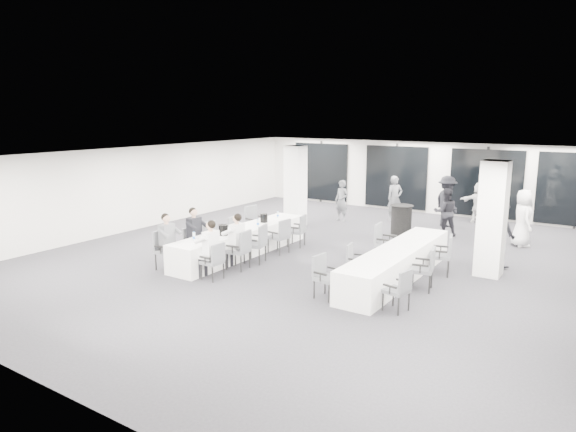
# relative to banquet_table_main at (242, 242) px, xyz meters

# --- Properties ---
(room) EXTENTS (14.04, 16.04, 2.84)m
(room) POSITION_rel_banquet_table_main_xyz_m (2.85, 1.98, 1.01)
(room) COLOR #26262B
(room) RESTS_ON ground
(column_left) EXTENTS (0.60, 0.60, 2.80)m
(column_left) POSITION_rel_banquet_table_main_xyz_m (-0.83, 4.07, 1.02)
(column_left) COLOR white
(column_left) RESTS_ON floor
(column_right) EXTENTS (0.60, 0.60, 2.80)m
(column_right) POSITION_rel_banquet_table_main_xyz_m (6.17, 1.87, 1.02)
(column_right) COLOR white
(column_right) RESTS_ON floor
(banquet_table_main) EXTENTS (0.90, 5.00, 0.75)m
(banquet_table_main) POSITION_rel_banquet_table_main_xyz_m (0.00, 0.00, 0.00)
(banquet_table_main) COLOR white
(banquet_table_main) RESTS_ON floor
(banquet_table_side) EXTENTS (0.90, 5.00, 0.75)m
(banquet_table_side) POSITION_rel_banquet_table_main_xyz_m (4.40, 0.37, 0.00)
(banquet_table_side) COLOR white
(banquet_table_side) RESTS_ON floor
(cocktail_table) EXTENTS (0.74, 0.74, 1.03)m
(cocktail_table) POSITION_rel_banquet_table_main_xyz_m (2.91, 4.48, 0.15)
(cocktail_table) COLOR black
(cocktail_table) RESTS_ON floor
(chair_main_left_near) EXTENTS (0.57, 0.61, 0.99)m
(chair_main_left_near) POSITION_rel_banquet_table_main_xyz_m (-0.84, -2.11, 0.19)
(chair_main_left_near) COLOR #57595F
(chair_main_left_near) RESTS_ON floor
(chair_main_left_second) EXTENTS (0.51, 0.54, 0.86)m
(chair_main_left_second) POSITION_rel_banquet_table_main_xyz_m (-0.82, -1.10, 0.12)
(chair_main_left_second) COLOR #57595F
(chair_main_left_second) RESTS_ON floor
(chair_main_left_mid) EXTENTS (0.51, 0.54, 0.89)m
(chair_main_left_mid) POSITION_rel_banquet_table_main_xyz_m (-0.83, -0.28, 0.13)
(chair_main_left_mid) COLOR #57595F
(chair_main_left_mid) RESTS_ON floor
(chair_main_left_fourth) EXTENTS (0.53, 0.55, 0.86)m
(chair_main_left_fourth) POSITION_rel_banquet_table_main_xyz_m (-0.82, 0.72, 0.11)
(chair_main_left_fourth) COLOR #57595F
(chair_main_left_fourth) RESTS_ON floor
(chair_main_left_far) EXTENTS (0.60, 0.65, 1.04)m
(chair_main_left_far) POSITION_rel_banquet_table_main_xyz_m (-0.84, 1.68, 0.22)
(chair_main_left_far) COLOR #57595F
(chair_main_left_far) RESTS_ON floor
(chair_main_right_near) EXTENTS (0.47, 0.52, 0.89)m
(chair_main_right_near) POSITION_rel_banquet_table_main_xyz_m (0.83, -2.09, 0.14)
(chair_main_right_near) COLOR #57595F
(chair_main_right_near) RESTS_ON floor
(chair_main_right_second) EXTENTS (0.57, 0.61, 1.01)m
(chair_main_right_second) POSITION_rel_banquet_table_main_xyz_m (0.84, -1.10, 0.20)
(chair_main_right_second) COLOR #57595F
(chair_main_right_second) RESTS_ON floor
(chair_main_right_mid) EXTENTS (0.62, 0.65, 1.02)m
(chair_main_right_mid) POSITION_rel_banquet_table_main_xyz_m (0.84, -0.38, 0.21)
(chair_main_right_mid) COLOR #57595F
(chair_main_right_mid) RESTS_ON floor
(chair_main_right_fourth) EXTENTS (0.54, 0.59, 0.99)m
(chair_main_right_fourth) POSITION_rel_banquet_table_main_xyz_m (0.84, 0.69, 0.19)
(chair_main_right_fourth) COLOR #57595F
(chair_main_right_fourth) RESTS_ON floor
(chair_main_right_far) EXTENTS (0.56, 0.59, 0.94)m
(chair_main_right_far) POSITION_rel_banquet_table_main_xyz_m (0.83, 1.65, 0.16)
(chair_main_right_far) COLOR #57595F
(chair_main_right_far) RESTS_ON floor
(chair_side_left_near) EXTENTS (0.52, 0.56, 0.93)m
(chair_side_left_near) POSITION_rel_banquet_table_main_xyz_m (3.57, -1.70, 0.15)
(chair_side_left_near) COLOR #57595F
(chair_side_left_near) RESTS_ON floor
(chair_side_left_mid) EXTENTS (0.49, 0.53, 0.86)m
(chair_side_left_mid) POSITION_rel_banquet_table_main_xyz_m (3.58, -0.26, 0.11)
(chair_side_left_mid) COLOR #57595F
(chair_side_left_mid) RESTS_ON floor
(chair_side_left_far) EXTENTS (0.57, 0.62, 1.03)m
(chair_side_left_far) POSITION_rel_banquet_table_main_xyz_m (3.56, 1.50, 0.22)
(chair_side_left_far) COLOR #57595F
(chair_side_left_far) RESTS_ON floor
(chair_side_right_near) EXTENTS (0.52, 0.55, 0.87)m
(chair_side_right_near) POSITION_rel_banquet_table_main_xyz_m (5.23, -1.60, 0.12)
(chair_side_right_near) COLOR #57595F
(chair_side_right_near) RESTS_ON floor
(chair_side_right_mid) EXTENTS (0.59, 0.62, 0.99)m
(chair_side_right_mid) POSITION_rel_banquet_table_main_xyz_m (5.24, -0.08, 0.19)
(chair_side_right_mid) COLOR #57595F
(chair_side_right_mid) RESTS_ON floor
(chair_side_right_far) EXTENTS (0.61, 0.63, 0.99)m
(chair_side_right_far) POSITION_rel_banquet_table_main_xyz_m (5.24, 1.26, 0.19)
(chair_side_right_far) COLOR #57595F
(chair_side_right_far) RESTS_ON floor
(seated_guest_a) EXTENTS (0.50, 0.38, 1.44)m
(seated_guest_a) POSITION_rel_banquet_table_main_xyz_m (-0.67, -2.09, 0.44)
(seated_guest_a) COLOR #515458
(seated_guest_a) RESTS_ON floor
(seated_guest_b) EXTENTS (0.50, 0.38, 1.44)m
(seated_guest_b) POSITION_rel_banquet_table_main_xyz_m (-0.67, -1.12, 0.44)
(seated_guest_b) COLOR black
(seated_guest_b) RESTS_ON floor
(seated_guest_c) EXTENTS (0.50, 0.38, 1.44)m
(seated_guest_c) POSITION_rel_banquet_table_main_xyz_m (0.67, -2.09, 0.44)
(seated_guest_c) COLOR white
(seated_guest_c) RESTS_ON floor
(seated_guest_d) EXTENTS (0.50, 0.38, 1.44)m
(seated_guest_d) POSITION_rel_banquet_table_main_xyz_m (0.67, -1.11, 0.44)
(seated_guest_d) COLOR white
(seated_guest_d) RESTS_ON floor
(standing_guest_a) EXTENTS (0.85, 0.87, 1.86)m
(standing_guest_a) POSITION_rel_banquet_table_main_xyz_m (1.73, 6.86, 0.55)
(standing_guest_a) COLOR #515458
(standing_guest_a) RESTS_ON floor
(standing_guest_b) EXTENTS (0.99, 0.87, 1.75)m
(standing_guest_b) POSITION_rel_banquet_table_main_xyz_m (4.03, 5.42, 0.50)
(standing_guest_b) COLOR black
(standing_guest_b) RESTS_ON floor
(standing_guest_c) EXTENTS (1.40, 1.38, 2.01)m
(standing_guest_c) POSITION_rel_banquet_table_main_xyz_m (3.65, 6.83, 0.63)
(standing_guest_c) COLOR black
(standing_guest_c) RESTS_ON floor
(standing_guest_d) EXTENTS (1.05, 1.13, 1.69)m
(standing_guest_d) POSITION_rel_banquet_table_main_xyz_m (5.37, 5.71, 0.47)
(standing_guest_d) COLOR black
(standing_guest_d) RESTS_ON floor
(standing_guest_e) EXTENTS (0.95, 1.09, 1.92)m
(standing_guest_e) POSITION_rel_banquet_table_main_xyz_m (6.33, 5.32, 0.59)
(standing_guest_e) COLOR white
(standing_guest_e) RESTS_ON floor
(standing_guest_f) EXTENTS (1.61, 0.74, 1.70)m
(standing_guest_f) POSITION_rel_banquet_table_main_xyz_m (4.46, 8.07, 0.47)
(standing_guest_f) COLOR white
(standing_guest_f) RESTS_ON floor
(standing_guest_g) EXTENTS (0.70, 0.60, 1.71)m
(standing_guest_g) POSITION_rel_banquet_table_main_xyz_m (0.19, 5.61, 0.48)
(standing_guest_g) COLOR #515458
(standing_guest_g) RESTS_ON floor
(standing_guest_h) EXTENTS (1.00, 1.06, 1.89)m
(standing_guest_h) POSITION_rel_banquet_table_main_xyz_m (6.21, 2.87, 0.57)
(standing_guest_h) COLOR black
(standing_guest_h) RESTS_ON floor
(ice_bucket_near) EXTENTS (0.24, 0.24, 0.28)m
(ice_bucket_near) POSITION_rel_banquet_table_main_xyz_m (0.08, -0.88, 0.51)
(ice_bucket_near) COLOR black
(ice_bucket_near) RESTS_ON banquet_table_main
(ice_bucket_far) EXTENTS (0.22, 0.22, 0.25)m
(ice_bucket_far) POSITION_rel_banquet_table_main_xyz_m (0.02, 1.02, 0.50)
(ice_bucket_far) COLOR black
(ice_bucket_far) RESTS_ON banquet_table_main
(water_bottle_a) EXTENTS (0.07, 0.07, 0.22)m
(water_bottle_a) POSITION_rel_banquet_table_main_xyz_m (-0.12, -1.77, 0.49)
(water_bottle_a) COLOR silver
(water_bottle_a) RESTS_ON banquet_table_main
(water_bottle_b) EXTENTS (0.07, 0.07, 0.21)m
(water_bottle_b) POSITION_rel_banquet_table_main_xyz_m (0.23, 0.44, 0.48)
(water_bottle_b) COLOR silver
(water_bottle_b) RESTS_ON banquet_table_main
(water_bottle_c) EXTENTS (0.06, 0.06, 0.20)m
(water_bottle_c) POSITION_rel_banquet_table_main_xyz_m (0.01, 1.75, 0.47)
(water_bottle_c) COLOR silver
(water_bottle_c) RESTS_ON banquet_table_main
(plate_a) EXTENTS (0.19, 0.19, 0.03)m
(plate_a) POSITION_rel_banquet_table_main_xyz_m (-0.02, -1.31, 0.39)
(plate_a) COLOR white
(plate_a) RESTS_ON banquet_table_main
(plate_b) EXTENTS (0.21, 0.21, 0.03)m
(plate_b) POSITION_rel_banquet_table_main_xyz_m (0.14, -1.71, 0.39)
(plate_b) COLOR white
(plate_b) RESTS_ON banquet_table_main
(plate_c) EXTENTS (0.20, 0.20, 0.03)m
(plate_c) POSITION_rel_banquet_table_main_xyz_m (0.02, -0.51, 0.39)
(plate_c) COLOR white
(plate_c) RESTS_ON banquet_table_main
(wine_glass) EXTENTS (0.08, 0.08, 0.21)m
(wine_glass) POSITION_rel_banquet_table_main_xyz_m (0.14, -1.95, 0.53)
(wine_glass) COLOR silver
(wine_glass) RESTS_ON banquet_table_main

